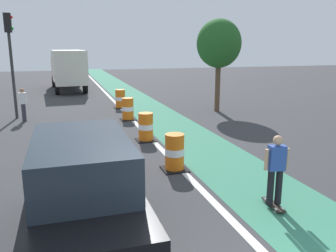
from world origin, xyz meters
The scene contains 12 objects.
bike_lane_strip centered at (2.40, 12.00, 0.00)m, with size 2.50×80.00×0.01m, color #387F60.
lane_divider_stripe centered at (0.90, 12.00, 0.01)m, with size 0.20×80.00×0.01m, color silver.
skateboarder_on_lane centered at (2.10, 2.31, 0.91)m, with size 0.57×0.82×1.69m.
parked_suv_nearest centered at (-2.09, 2.02, 1.04)m, with size 1.93×4.60×2.04m.
traffic_barrel_front centered at (0.70, 5.29, 0.53)m, with size 0.73×0.73×1.09m.
traffic_barrel_mid centered at (0.65, 8.69, 0.53)m, with size 0.73×0.73×1.09m.
traffic_barrel_back centered at (0.71, 12.73, 0.53)m, with size 0.73×0.73×1.09m.
traffic_barrel_far centered at (0.90, 16.15, 0.53)m, with size 0.73×0.73×1.09m.
delivery_truck_down_block centered at (-1.77, 25.54, 1.85)m, with size 2.73×7.72×3.23m.
traffic_light_corner centered at (-4.59, 14.76, 3.50)m, with size 0.41×0.32×5.10m.
pedestrian_crossing centered at (-4.16, 13.84, 0.86)m, with size 0.34×0.20×1.61m.
street_tree_sidewalk centered at (5.91, 13.60, 3.67)m, with size 2.40×2.40×5.00m.
Camera 1 is at (-2.33, -3.98, 3.59)m, focal length 37.24 mm.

